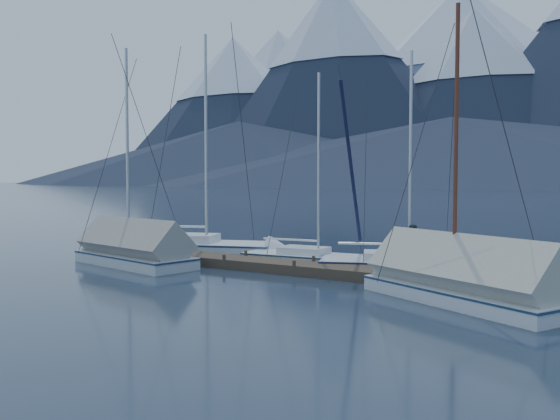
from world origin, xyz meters
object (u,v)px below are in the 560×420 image
Objects in this scene: sailboat_covered_near at (450,283)px; sailboat_covered_far at (127,253)px; sailboat_open_left at (219,250)px; sailboat_open_right at (422,268)px; person at (414,249)px; sailboat_open_mid at (329,262)px.

sailboat_covered_near is 12.62m from sailboat_covered_far.
sailboat_open_left is 12.34m from sailboat_covered_near.
sailboat_open_left is at bearing 75.34° from sailboat_covered_far.
sailboat_open_right is 11.23m from sailboat_covered_far.
sailboat_open_left is 1.16× the size of sailboat_covered_far.
sailboat_covered_near reaches higher than person.
sailboat_open_left is at bearing 158.48° from sailboat_covered_near.
sailboat_covered_near reaches higher than sailboat_open_mid.
sailboat_covered_near is at bearing -0.78° from sailboat_covered_far.
sailboat_open_right reaches higher than person.
sailboat_open_mid is 4.75m from person.
sailboat_open_left reaches higher than sailboat_open_right.
sailboat_open_mid is 0.94× the size of sailboat_open_right.
sailboat_open_left is 1.23× the size of sailboat_open_right.
person is at bearing -15.22° from sailboat_open_left.
sailboat_covered_far reaches higher than sailboat_covered_near.
sailboat_covered_near reaches higher than sailboat_open_right.
sailboat_covered_far is at bearing 179.22° from sailboat_covered_near.
sailboat_covered_far is (-12.62, 0.17, 0.00)m from sailboat_covered_near.
sailboat_open_mid is 0.91× the size of sailboat_covered_near.
sailboat_open_right is (9.28, -0.18, -0.03)m from sailboat_open_left.
person is (9.82, -2.67, 0.92)m from sailboat_open_left.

